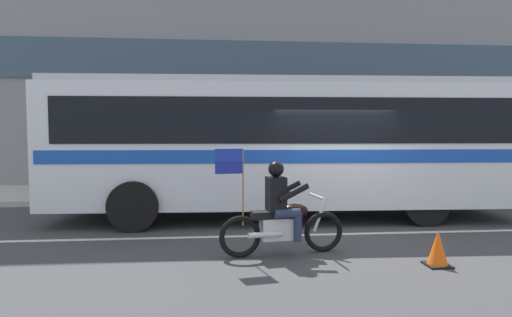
# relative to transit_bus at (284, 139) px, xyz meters

# --- Properties ---
(ground_plane) EXTENTS (60.00, 60.00, 0.00)m
(ground_plane) POSITION_rel_transit_bus_xyz_m (0.87, -1.19, -1.88)
(ground_plane) COLOR #3D3D3F
(sidewalk_curb) EXTENTS (28.00, 3.80, 0.15)m
(sidewalk_curb) POSITION_rel_transit_bus_xyz_m (0.87, 3.91, -1.81)
(sidewalk_curb) COLOR #B7B2A8
(sidewalk_curb) RESTS_ON ground_plane
(lane_center_stripe) EXTENTS (26.60, 0.14, 0.01)m
(lane_center_stripe) POSITION_rel_transit_bus_xyz_m (0.87, -1.79, -1.88)
(lane_center_stripe) COLOR silver
(lane_center_stripe) RESTS_ON ground_plane
(office_building_facade) EXTENTS (28.00, 0.89, 13.29)m
(office_building_facade) POSITION_rel_transit_bus_xyz_m (0.87, 6.20, 4.77)
(office_building_facade) COLOR gray
(office_building_facade) RESTS_ON ground_plane
(transit_bus) EXTENTS (10.74, 2.94, 3.22)m
(transit_bus) POSITION_rel_transit_bus_xyz_m (0.00, 0.00, 0.00)
(transit_bus) COLOR silver
(transit_bus) RESTS_ON ground_plane
(motorcycle_with_rider) EXTENTS (2.18, 0.70, 1.78)m
(motorcycle_with_rider) POSITION_rel_transit_bus_xyz_m (-0.53, -3.10, -1.22)
(motorcycle_with_rider) COLOR black
(motorcycle_with_rider) RESTS_ON ground_plane
(traffic_cone) EXTENTS (0.36, 0.36, 0.55)m
(traffic_cone) POSITION_rel_transit_bus_xyz_m (1.76, -3.90, -1.62)
(traffic_cone) COLOR #EA590F
(traffic_cone) RESTS_ON ground_plane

